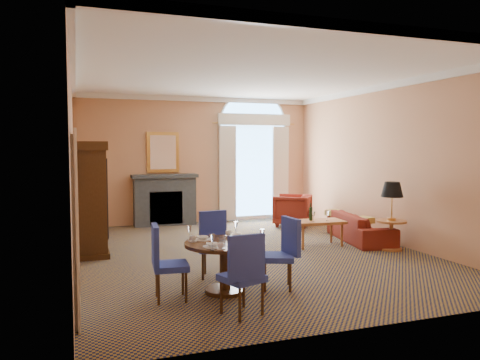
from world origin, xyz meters
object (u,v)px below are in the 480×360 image
object	(u,v)px
sofa	(360,227)
coffee_table	(318,223)
armchair	(292,210)
dining_table	(225,254)
side_table	(392,206)
armoire	(90,200)

from	to	relation	value
sofa	coffee_table	xyz separation A→B (m)	(-1.09, -0.17, 0.18)
sofa	armchair	bearing A→B (deg)	24.10
sofa	dining_table	bearing A→B (deg)	133.03
sofa	side_table	distance (m)	1.08
side_table	dining_table	bearing A→B (deg)	-158.95
side_table	coffee_table	bearing A→B (deg)	146.18
sofa	side_table	size ratio (longest dim) A/B	1.54
armoire	dining_table	size ratio (longest dim) A/B	1.88
armoire	side_table	world-z (taller)	armoire
coffee_table	side_table	size ratio (longest dim) A/B	0.83
sofa	coffee_table	distance (m)	1.11
coffee_table	dining_table	bearing A→B (deg)	-135.13
armoire	side_table	distance (m)	5.52
sofa	armchair	world-z (taller)	armchair
armoire	coffee_table	size ratio (longest dim) A/B	1.96
dining_table	coffee_table	distance (m)	3.39
dining_table	coffee_table	xyz separation A→B (m)	(2.58, 2.19, -0.05)
dining_table	coffee_table	world-z (taller)	dining_table
sofa	coffee_table	size ratio (longest dim) A/B	1.86
sofa	armchair	size ratio (longest dim) A/B	2.26
dining_table	sofa	world-z (taller)	dining_table
side_table	armchair	bearing A→B (deg)	100.64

